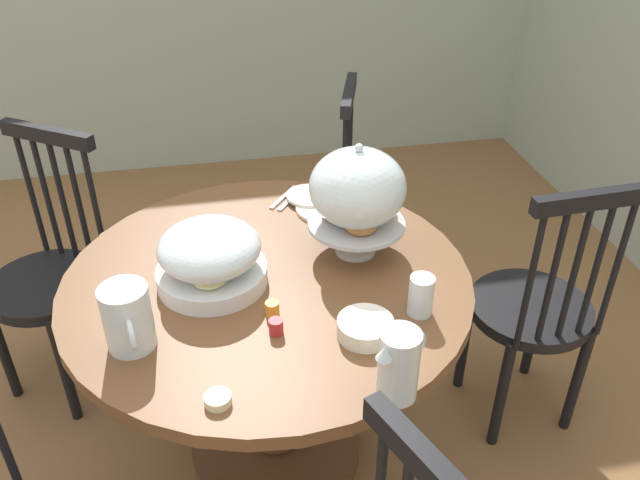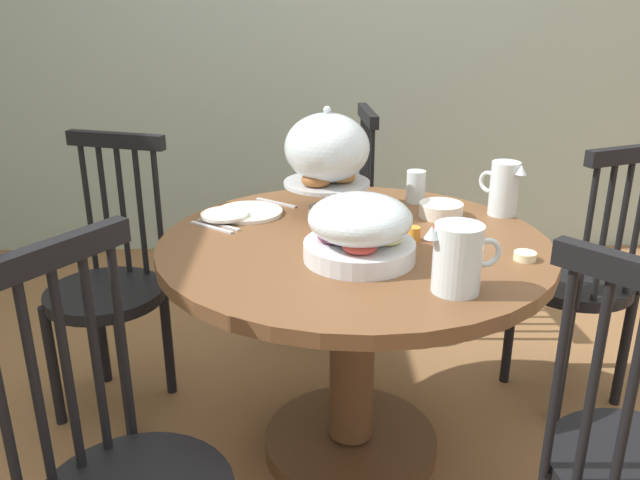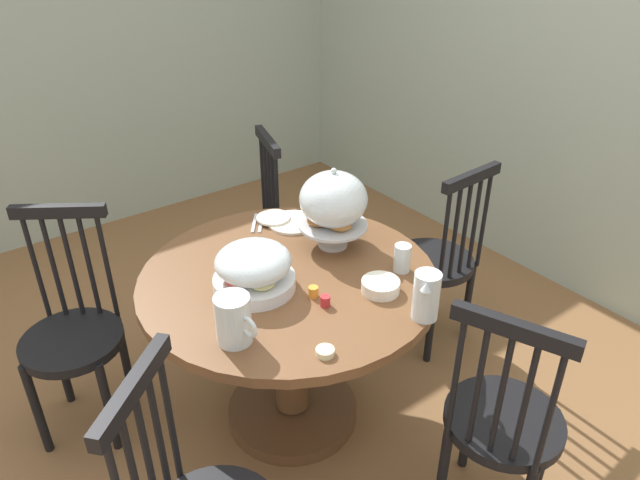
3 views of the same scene
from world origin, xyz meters
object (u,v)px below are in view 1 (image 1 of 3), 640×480
Objects in this scene: dining_table at (271,337)px; milk_pitcher at (128,320)px; fruit_platter_covered at (210,257)px; orange_juice_pitcher at (398,367)px; cereal_bowl at (365,328)px; windsor_chair_host_seat at (52,281)px; pastry_stand_with_dome at (358,192)px; drinking_glass at (421,296)px; china_plate_small at (309,195)px; butter_dish at (218,399)px; windsor_chair_far_side at (313,209)px; windsor_chair_facing_door at (534,312)px; china_plate_large at (329,207)px.

milk_pitcher is (0.22, -0.35, 0.30)m from dining_table.
fruit_platter_covered is 1.71× the size of orange_juice_pitcher.
windsor_chair_host_seat is at bearing -131.15° from cereal_bowl.
pastry_stand_with_dome reaches higher than windsor_chair_host_seat.
pastry_stand_with_dome reaches higher than fruit_platter_covered.
orange_juice_pitcher reaches higher than drinking_glass.
dining_table is 7.58× the size of china_plate_small.
milk_pitcher is 0.30m from butter_dish.
pastry_stand_with_dome reaches higher than butter_dish.
pastry_stand_with_dome is 0.70m from milk_pitcher.
china_plate_small is at bearing 157.30° from butter_dish.
drinking_glass is (0.02, 0.72, -0.02)m from milk_pitcher.
dining_table is 0.87m from windsor_chair_far_side.
butter_dish is at bearing -19.38° from windsor_chair_far_side.
pastry_stand_with_dome is at bearing 100.10° from fruit_platter_covered.
milk_pitcher is (-0.28, -0.58, -0.00)m from orange_juice_pitcher.
cereal_bowl is (0.31, -0.66, 0.31)m from windsor_chair_facing_door.
milk_pitcher is at bearing -115.44° from orange_juice_pitcher.
windsor_chair_facing_door reaches higher than butter_dish.
china_plate_small is at bearing -177.72° from orange_juice_pitcher.
windsor_chair_far_side reaches higher than fruit_platter_covered.
windsor_chair_host_seat reaches higher than drinking_glass.
milk_pitcher is 3.31× the size of butter_dish.
fruit_platter_covered is at bearing -89.16° from dining_table.
china_plate_small is at bearing -178.67° from cereal_bowl.
orange_juice_pitcher is 0.82m from china_plate_large.
butter_dish is (0.21, -0.53, -0.04)m from drinking_glass.
china_plate_small is (-0.38, -0.68, 0.30)m from windsor_chair_facing_door.
windsor_chair_host_seat is 1.14m from butter_dish.
windsor_chair_host_seat is 1.01m from china_plate_large.
dining_table is 0.44m from cereal_bowl.
drinking_glass is (1.06, 0.08, 0.34)m from windsor_chair_far_side.
dining_table is at bearing -144.73° from cereal_bowl.
drinking_glass is (0.63, 0.17, 0.04)m from china_plate_small.
windsor_chair_facing_door is at bearing 115.37° from cereal_bowl.
pastry_stand_with_dome is 1.15× the size of fruit_platter_covered.
pastry_stand_with_dome reaches higher than dining_table.
milk_pitcher is at bearing 26.01° from windsor_chair_host_seat.
windsor_chair_host_seat is 5.57× the size of orange_juice_pitcher.
china_plate_small is 0.66m from drinking_glass.
windsor_chair_facing_door is 8.86× the size of drinking_glass.
china_plate_small is 1.36× the size of drinking_glass.
fruit_platter_covered is 2.00× the size of china_plate_small.
china_plate_small is 0.91m from butter_dish.
butter_dish is at bearing 39.79° from milk_pitcher.
china_plate_large is 0.09m from china_plate_small.
milk_pitcher is at bearing -43.47° from fruit_platter_covered.
china_plate_large is at bearing 176.39° from cereal_bowl.
windsor_chair_far_side is 2.83× the size of pastry_stand_with_dome.
dining_table is at bearing 159.91° from butter_dish.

